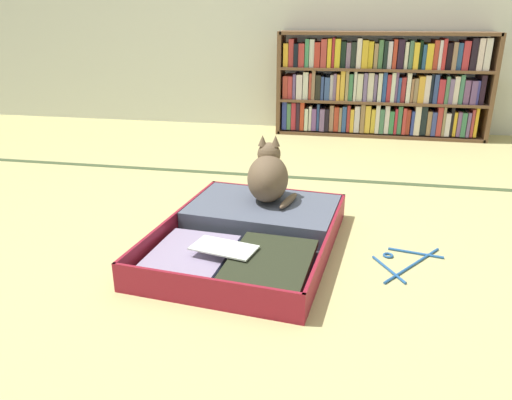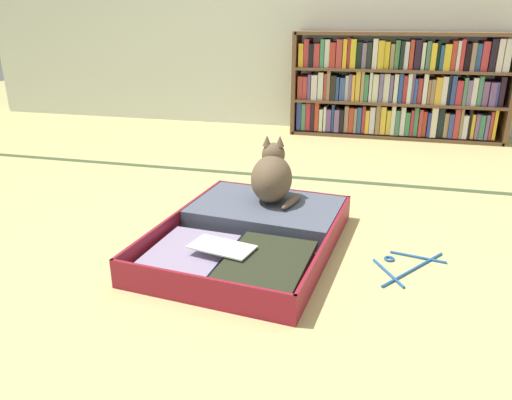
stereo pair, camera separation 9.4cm
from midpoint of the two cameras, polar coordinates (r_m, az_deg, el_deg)
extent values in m
plane|color=tan|center=(1.88, 4.06, -7.08)|extent=(10.00, 10.00, 0.00)
cube|color=#3E4E2E|center=(2.82, 7.82, 2.48)|extent=(4.80, 0.05, 0.00)
cube|color=brown|center=(3.95, 5.45, 13.58)|extent=(0.03, 0.29, 0.77)
cube|color=brown|center=(4.02, 28.30, 11.38)|extent=(0.03, 0.29, 0.77)
cube|color=brown|center=(3.88, 17.63, 18.18)|extent=(1.55, 0.29, 0.02)
cube|color=brown|center=(3.98, 16.46, 7.38)|extent=(1.55, 0.29, 0.02)
cube|color=brown|center=(3.93, 16.84, 10.97)|extent=(1.52, 0.29, 0.02)
cube|color=#2F3D92|center=(3.98, 6.02, 10.08)|extent=(0.04, 0.24, 0.22)
cube|color=#497D54|center=(3.98, 6.53, 9.96)|extent=(0.03, 0.24, 0.21)
cube|color=#BC2F3E|center=(3.98, 7.07, 9.97)|extent=(0.04, 0.24, 0.21)
cube|color=black|center=(3.96, 7.57, 9.91)|extent=(0.03, 0.24, 0.21)
cube|color=#C24027|center=(3.96, 8.04, 9.94)|extent=(0.03, 0.24, 0.22)
cube|color=silver|center=(3.96, 8.51, 9.55)|extent=(0.03, 0.24, 0.17)
cube|color=silver|center=(3.96, 8.95, 9.66)|extent=(0.02, 0.24, 0.19)
cube|color=#774E94|center=(3.97, 9.38, 9.51)|extent=(0.04, 0.24, 0.17)
cube|color=#2C4B89|center=(3.96, 9.86, 9.74)|extent=(0.02, 0.24, 0.21)
cube|color=slate|center=(3.95, 10.30, 9.42)|extent=(0.04, 0.24, 0.17)
cube|color=black|center=(3.95, 10.84, 9.39)|extent=(0.03, 0.24, 0.17)
cube|color=#9E7960|center=(3.96, 11.37, 9.57)|extent=(0.03, 0.24, 0.20)
cube|color=#BB3F2C|center=(3.96, 11.92, 9.45)|extent=(0.04, 0.24, 0.19)
cube|color=#8E7C5D|center=(3.95, 12.37, 9.38)|extent=(0.02, 0.24, 0.19)
cube|color=#2E5091|center=(3.95, 12.80, 9.41)|extent=(0.03, 0.24, 0.20)
cube|color=#AC3332|center=(3.95, 13.27, 9.45)|extent=(0.02, 0.24, 0.20)
cube|color=gold|center=(3.95, 13.67, 9.20)|extent=(0.03, 0.24, 0.18)
cube|color=silver|center=(3.95, 14.23, 9.34)|extent=(0.04, 0.24, 0.20)
cube|color=#93714A|center=(3.94, 14.84, 9.37)|extent=(0.03, 0.24, 0.22)
cube|color=yellow|center=(3.95, 15.40, 9.28)|extent=(0.04, 0.24, 0.21)
cube|color=gold|center=(3.96, 15.98, 9.05)|extent=(0.03, 0.24, 0.18)
cube|color=silver|center=(3.94, 16.47, 9.22)|extent=(0.03, 0.24, 0.22)
cube|color=#43765A|center=(3.95, 16.94, 8.96)|extent=(0.03, 0.24, 0.19)
cube|color=silver|center=(3.95, 17.49, 9.11)|extent=(0.03, 0.24, 0.21)
cube|color=#3B8551|center=(3.96, 17.99, 8.78)|extent=(0.03, 0.24, 0.17)
cube|color=#B82B3D|center=(3.96, 18.45, 8.86)|extent=(0.02, 0.24, 0.19)
cube|color=#42855C|center=(3.97, 18.87, 8.97)|extent=(0.03, 0.24, 0.21)
cube|color=#BE3A37|center=(3.96, 19.35, 8.81)|extent=(0.02, 0.24, 0.20)
cube|color=#B7402B|center=(3.98, 19.75, 8.71)|extent=(0.03, 0.24, 0.18)
cube|color=#2D3D94|center=(3.96, 20.21, 8.57)|extent=(0.02, 0.24, 0.18)
cube|color=beige|center=(3.96, 20.73, 8.79)|extent=(0.04, 0.24, 0.22)
cube|color=#1C262A|center=(3.98, 21.38, 8.74)|extent=(0.04, 0.24, 0.21)
cube|color=#A47E56|center=(3.99, 21.93, 8.43)|extent=(0.03, 0.24, 0.18)
cube|color=#394690|center=(3.98, 22.42, 8.33)|extent=(0.03, 0.24, 0.18)
cube|color=#B93A38|center=(3.99, 22.99, 8.53)|extent=(0.04, 0.24, 0.21)
cube|color=#8C7E5A|center=(3.99, 23.44, 8.50)|extent=(0.02, 0.24, 0.22)
cube|color=silver|center=(4.00, 23.81, 8.15)|extent=(0.04, 0.24, 0.17)
cube|color=black|center=(4.02, 24.24, 8.44)|extent=(0.02, 0.24, 0.22)
cube|color=gold|center=(4.02, 24.54, 8.15)|extent=(0.02, 0.24, 0.18)
cube|color=#7F578F|center=(4.02, 24.96, 8.11)|extent=(0.03, 0.24, 0.18)
cube|color=#3E7D59|center=(4.02, 25.41, 8.01)|extent=(0.03, 0.24, 0.18)
cube|color=slate|center=(4.03, 25.88, 7.97)|extent=(0.02, 0.24, 0.18)
cube|color=#AF3F3F|center=(4.04, 26.27, 8.11)|extent=(0.02, 0.24, 0.20)
cube|color=gold|center=(4.05, 26.64, 8.18)|extent=(0.02, 0.24, 0.22)
cube|color=brown|center=(3.90, 17.21, 14.45)|extent=(1.52, 0.29, 0.02)
cube|color=#B03E32|center=(3.95, 6.17, 13.19)|extent=(0.04, 0.24, 0.17)
cube|color=#C13B3E|center=(3.95, 6.73, 13.15)|extent=(0.03, 0.24, 0.17)
cube|color=#664D89|center=(3.94, 7.19, 13.23)|extent=(0.02, 0.24, 0.19)
cube|color=silver|center=(3.93, 7.76, 13.17)|extent=(0.04, 0.24, 0.19)
cube|color=silver|center=(3.93, 8.49, 13.29)|extent=(0.04, 0.24, 0.21)
cube|color=#B14034|center=(3.92, 9.02, 13.18)|extent=(0.02, 0.24, 0.20)
cube|color=#8F6F54|center=(3.91, 9.38, 13.32)|extent=(0.03, 0.24, 0.22)
cube|color=black|center=(3.91, 9.91, 13.02)|extent=(0.04, 0.24, 0.19)
cube|color=#304584|center=(3.91, 10.39, 12.92)|extent=(0.02, 0.24, 0.18)
cube|color=#385391|center=(3.91, 10.93, 12.85)|extent=(0.04, 0.24, 0.17)
cube|color=silver|center=(3.92, 11.44, 12.96)|extent=(0.03, 0.24, 0.19)
cube|color=slate|center=(3.91, 11.80, 12.99)|extent=(0.02, 0.24, 0.20)
cube|color=gold|center=(3.90, 12.17, 12.91)|extent=(0.02, 0.24, 0.19)
cube|color=gold|center=(3.91, 12.68, 13.09)|extent=(0.03, 0.24, 0.22)
cube|color=#A0865B|center=(3.90, 13.17, 13.03)|extent=(0.02, 0.24, 0.22)
cube|color=#408459|center=(3.91, 13.59, 12.85)|extent=(0.03, 0.24, 0.20)
cube|color=silver|center=(3.90, 14.08, 12.93)|extent=(0.02, 0.24, 0.22)
cube|color=beige|center=(3.91, 14.60, 12.79)|extent=(0.04, 0.24, 0.20)
cube|color=slate|center=(3.90, 15.20, 12.77)|extent=(0.03, 0.24, 0.21)
cube|color=beige|center=(3.91, 15.78, 12.74)|extent=(0.04, 0.24, 0.21)
cube|color=slate|center=(3.92, 16.31, 12.62)|extent=(0.02, 0.24, 0.20)
cube|color=silver|center=(3.91, 16.80, 12.63)|extent=(0.03, 0.24, 0.21)
cube|color=#264793|center=(3.91, 17.30, 12.63)|extent=(0.03, 0.24, 0.21)
cube|color=#BA343D|center=(3.92, 17.76, 12.49)|extent=(0.03, 0.24, 0.20)
cube|color=silver|center=(3.91, 18.22, 12.53)|extent=(0.03, 0.24, 0.22)
cube|color=#7E5991|center=(3.92, 18.59, 12.55)|extent=(0.02, 0.24, 0.22)
cube|color=#2A4B91|center=(3.91, 18.88, 12.20)|extent=(0.02, 0.24, 0.18)
cube|color=#B23338|center=(3.93, 19.29, 12.20)|extent=(0.03, 0.24, 0.18)
cube|color=silver|center=(3.92, 19.86, 12.36)|extent=(0.03, 0.24, 0.22)
cube|color=#A57451|center=(3.93, 20.23, 12.03)|extent=(0.02, 0.24, 0.17)
cube|color=#917857|center=(3.93, 20.62, 12.00)|extent=(0.03, 0.24, 0.18)
cube|color=gold|center=(3.93, 21.19, 12.05)|extent=(0.04, 0.24, 0.19)
cube|color=silver|center=(3.94, 21.81, 12.04)|extent=(0.04, 0.24, 0.20)
cube|color=black|center=(3.95, 22.26, 12.08)|extent=(0.02, 0.24, 0.21)
cube|color=navy|center=(3.94, 22.69, 11.99)|extent=(0.03, 0.24, 0.21)
cube|color=#BD303E|center=(3.95, 23.25, 11.68)|extent=(0.04, 0.24, 0.17)
cube|color=#4B7659|center=(3.95, 23.83, 11.76)|extent=(0.02, 0.24, 0.20)
cube|color=slate|center=(3.96, 24.23, 11.59)|extent=(0.03, 0.24, 0.18)
cube|color=silver|center=(3.97, 24.73, 11.67)|extent=(0.03, 0.24, 0.20)
cube|color=#417D64|center=(3.98, 25.26, 11.69)|extent=(0.03, 0.24, 0.21)
cube|color=#754E80|center=(3.99, 25.76, 11.36)|extent=(0.04, 0.24, 0.17)
cube|color=#6C4D86|center=(3.99, 26.44, 11.24)|extent=(0.04, 0.24, 0.17)
cube|color=#3D3B98|center=(4.01, 26.84, 11.22)|extent=(0.02, 0.24, 0.17)
cube|color=black|center=(4.01, 27.30, 11.43)|extent=(0.03, 0.24, 0.21)
cube|color=gold|center=(3.92, 6.28, 16.66)|extent=(0.04, 0.24, 0.17)
cube|color=#B43436|center=(3.92, 6.91, 16.86)|extent=(0.04, 0.24, 0.20)
cube|color=black|center=(3.91, 7.44, 16.58)|extent=(0.03, 0.24, 0.17)
cube|color=#BD3939|center=(3.91, 8.07, 16.58)|extent=(0.04, 0.24, 0.17)
cube|color=#408B5F|center=(3.90, 8.71, 16.77)|extent=(0.03, 0.24, 0.20)
cube|color=silver|center=(3.90, 9.27, 16.73)|extent=(0.04, 0.24, 0.20)
cube|color=#BB3429|center=(3.89, 9.88, 16.53)|extent=(0.04, 0.24, 0.18)
cube|color=#B53F3B|center=(3.89, 10.61, 16.65)|extent=(0.04, 0.24, 0.20)
cube|color=gold|center=(3.88, 11.25, 16.63)|extent=(0.03, 0.24, 0.21)
cube|color=#B6313F|center=(3.90, 11.70, 16.66)|extent=(0.02, 0.24, 0.21)
cube|color=gold|center=(3.89, 12.18, 16.56)|extent=(0.04, 0.24, 0.21)
cube|color=black|center=(3.90, 12.81, 16.38)|extent=(0.04, 0.24, 0.19)
cube|color=slate|center=(3.89, 13.39, 16.27)|extent=(0.03, 0.24, 0.18)
cube|color=#212B25|center=(3.89, 13.94, 16.27)|extent=(0.03, 0.24, 0.19)
cube|color=silver|center=(3.88, 14.58, 16.40)|extent=(0.03, 0.24, 0.21)
cube|color=gold|center=(3.88, 15.22, 16.25)|extent=(0.04, 0.24, 0.20)
cube|color=gold|center=(3.90, 15.85, 16.14)|extent=(0.04, 0.24, 0.19)
cube|color=#9B7C54|center=(3.89, 16.42, 15.98)|extent=(0.03, 0.24, 0.18)
cube|color=#47784D|center=(3.89, 16.95, 16.11)|extent=(0.03, 0.24, 0.20)
cube|color=black|center=(3.88, 17.47, 16.02)|extent=(0.03, 0.24, 0.20)
cube|color=silver|center=(3.89, 17.93, 15.94)|extent=(0.03, 0.24, 0.19)
cube|color=#B33826|center=(3.89, 18.47, 15.99)|extent=(0.03, 0.24, 0.21)
cube|color=#281A2E|center=(3.90, 19.10, 15.93)|extent=(0.04, 0.24, 0.21)
cube|color=silver|center=(3.91, 19.68, 15.73)|extent=(0.02, 0.24, 0.19)
cube|color=#4B7560|center=(3.91, 20.19, 15.75)|extent=(0.03, 0.24, 0.20)
cube|color=yellow|center=(3.90, 20.72, 15.59)|extent=(0.04, 0.24, 0.19)
cube|color=black|center=(3.92, 21.16, 15.66)|extent=(0.02, 0.24, 0.20)
cube|color=#285280|center=(3.91, 21.55, 15.39)|extent=(0.02, 0.24, 0.17)
cube|color=gold|center=(3.91, 22.10, 15.38)|extent=(0.04, 0.24, 0.18)
cube|color=#B43C2C|center=(3.92, 22.74, 15.48)|extent=(0.03, 0.24, 0.20)
cube|color=silver|center=(3.92, 23.20, 15.41)|extent=(0.02, 0.24, 0.20)
cube|color=red|center=(3.92, 23.59, 15.44)|extent=(0.02, 0.24, 0.21)
cube|color=black|center=(3.94, 24.08, 15.17)|extent=(0.04, 0.24, 0.18)
cube|color=#96755D|center=(3.93, 24.63, 15.13)|extent=(0.03, 0.24, 0.19)
cube|color=#2C528A|center=(3.95, 25.11, 15.05)|extent=(0.03, 0.24, 0.19)
cube|color=#C4343E|center=(3.96, 25.76, 15.06)|extent=(0.04, 0.24, 0.20)
cube|color=black|center=(3.96, 26.51, 15.08)|extent=(0.04, 0.24, 0.22)
cube|color=silver|center=(3.96, 27.16, 14.99)|extent=(0.04, 0.24, 0.22)
cube|color=silver|center=(3.98, 27.83, 14.90)|extent=(0.04, 0.24, 0.22)
cube|color=maroon|center=(1.78, -2.05, -8.55)|extent=(0.70, 0.52, 0.01)
cube|color=maroon|center=(1.58, -5.13, -10.64)|extent=(0.65, 0.08, 0.11)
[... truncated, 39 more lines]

